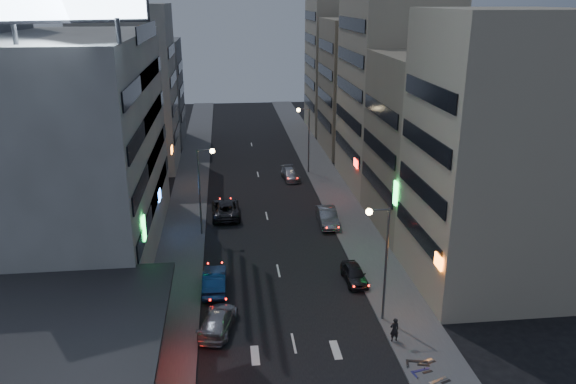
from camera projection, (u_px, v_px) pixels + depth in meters
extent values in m
plane|color=black|center=(302.00, 384.00, 31.65)|extent=(180.00, 180.00, 0.00)
cube|color=#4C4C4F|center=(188.00, 205.00, 58.93)|extent=(4.00, 120.00, 0.12)
cube|color=#4C4C4F|center=(338.00, 199.00, 60.64)|extent=(4.00, 120.00, 0.12)
cube|color=tan|center=(51.00, 353.00, 31.44)|extent=(8.00, 12.00, 3.60)
cube|color=black|center=(65.00, 322.00, 30.91)|extent=(11.00, 13.00, 0.25)
cube|color=black|center=(142.00, 327.00, 31.56)|extent=(0.12, 4.00, 0.90)
cube|color=#FF1E14|center=(143.00, 327.00, 31.57)|extent=(0.04, 3.70, 0.70)
cube|color=#B3B4AF|center=(63.00, 149.00, 45.65)|extent=(14.00, 24.00, 18.00)
cube|color=tan|center=(492.00, 156.00, 39.83)|extent=(10.00, 11.00, 20.00)
cube|color=gray|center=(438.00, 144.00, 51.33)|extent=(11.00, 12.00, 16.00)
cube|color=tan|center=(393.00, 89.00, 62.50)|extent=(10.00, 14.00, 22.00)
cube|color=#B3B4AF|center=(128.00, 89.00, 68.95)|extent=(11.00, 10.00, 20.00)
cube|color=slate|center=(140.00, 93.00, 81.91)|extent=(12.00, 10.00, 15.00)
cube|color=gray|center=(364.00, 87.00, 77.28)|extent=(11.00, 12.00, 18.00)
cube|color=tan|center=(347.00, 55.00, 89.49)|extent=(12.00, 12.00, 24.00)
cylinder|color=#595B60|center=(14.00, 31.00, 33.17)|extent=(0.30, 0.30, 1.50)
cylinder|color=#595B60|center=(118.00, 31.00, 33.81)|extent=(0.30, 0.30, 1.50)
cylinder|color=#595B60|center=(386.00, 265.00, 36.60)|extent=(0.16, 0.16, 8.00)
cylinder|color=#595B60|center=(379.00, 210.00, 35.25)|extent=(1.40, 0.10, 0.10)
sphere|color=#FFD88C|center=(369.00, 212.00, 35.22)|extent=(0.44, 0.44, 0.44)
cylinder|color=#595B60|center=(200.00, 192.00, 50.27)|extent=(0.16, 0.16, 8.00)
cylinder|color=#595B60|center=(205.00, 150.00, 49.07)|extent=(1.40, 0.10, 0.10)
sphere|color=#FFD88C|center=(212.00, 151.00, 49.17)|extent=(0.44, 0.44, 0.44)
cylinder|color=#595B60|center=(309.00, 141.00, 68.52)|extent=(0.16, 0.16, 8.00)
cylinder|color=#595B60|center=(303.00, 109.00, 67.16)|extent=(1.40, 0.10, 0.10)
sphere|color=#FFD88C|center=(298.00, 110.00, 67.13)|extent=(0.44, 0.44, 0.44)
imported|color=#27282D|center=(354.00, 274.00, 42.88)|extent=(1.65, 3.87, 1.30)
imported|color=gray|center=(327.00, 217.00, 53.66)|extent=(1.77, 4.86, 1.59)
imported|color=#252429|center=(226.00, 208.00, 55.73)|extent=(2.84, 5.92, 1.63)
imported|color=#98999F|center=(291.00, 174.00, 67.15)|extent=(2.23, 4.54, 1.27)
imported|color=navy|center=(215.00, 280.00, 41.63)|extent=(1.77, 4.83, 1.58)
imported|color=#9FA0A7|center=(218.00, 320.00, 36.62)|extent=(2.95, 5.10, 1.39)
imported|color=black|center=(394.00, 330.00, 35.19)|extent=(0.64, 0.47, 1.62)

